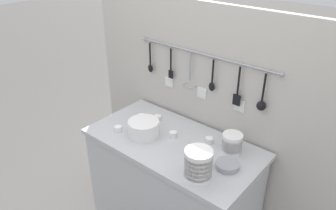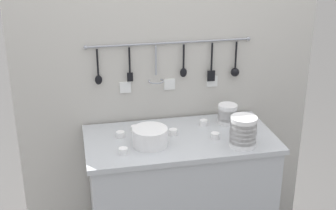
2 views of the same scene
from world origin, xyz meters
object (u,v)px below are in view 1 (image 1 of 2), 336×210
(plate_stack, at_px, (144,128))
(cup_front_left, at_px, (209,140))
(bowl_stack_tall_left, at_px, (232,143))
(steel_mixing_bowl, at_px, (227,165))
(cup_back_left, at_px, (173,134))
(bowl_stack_short_front, at_px, (198,164))
(cup_edge_far, at_px, (142,117))
(cup_mid_row, at_px, (193,156))
(cup_edge_near, at_px, (158,118))
(cup_back_right, at_px, (118,129))

(plate_stack, bearing_deg, cup_front_left, 28.22)
(bowl_stack_tall_left, height_order, steel_mixing_bowl, bowl_stack_tall_left)
(steel_mixing_bowl, bearing_deg, plate_stack, -174.16)
(plate_stack, relative_size, cup_front_left, 4.03)
(cup_back_left, height_order, cup_front_left, same)
(bowl_stack_short_front, height_order, cup_front_left, bowl_stack_short_front)
(cup_edge_far, height_order, cup_mid_row, same)
(cup_mid_row, bearing_deg, cup_edge_far, 166.24)
(steel_mixing_bowl, bearing_deg, bowl_stack_short_front, -113.98)
(cup_back_left, height_order, cup_edge_near, same)
(bowl_stack_tall_left, relative_size, cup_front_left, 2.46)
(steel_mixing_bowl, relative_size, cup_back_left, 2.72)
(bowl_stack_short_front, bearing_deg, plate_stack, 167.28)
(cup_back_left, distance_m, cup_mid_row, 0.25)
(bowl_stack_short_front, distance_m, plate_stack, 0.53)
(cup_edge_near, bearing_deg, bowl_stack_tall_left, 0.50)
(cup_back_left, distance_m, cup_front_left, 0.24)
(cup_back_left, bearing_deg, cup_back_right, -150.53)
(plate_stack, distance_m, cup_back_left, 0.20)
(cup_mid_row, bearing_deg, cup_back_right, -171.78)
(cup_back_left, distance_m, cup_edge_near, 0.24)
(bowl_stack_short_front, distance_m, cup_back_right, 0.69)
(cup_back_left, bearing_deg, cup_front_left, 23.34)
(bowl_stack_tall_left, distance_m, steel_mixing_bowl, 0.17)
(steel_mixing_bowl, xyz_separation_m, cup_front_left, (-0.22, 0.14, 0.00))
(plate_stack, bearing_deg, bowl_stack_tall_left, 21.31)
(cup_edge_near, distance_m, cup_mid_row, 0.49)
(cup_mid_row, distance_m, cup_back_right, 0.56)
(cup_front_left, relative_size, cup_edge_near, 1.00)
(bowl_stack_short_front, relative_size, cup_front_left, 3.54)
(bowl_stack_tall_left, distance_m, cup_back_left, 0.39)
(bowl_stack_short_front, xyz_separation_m, cup_edge_near, (-0.57, 0.32, -0.07))
(cup_back_left, xyz_separation_m, cup_edge_near, (-0.22, 0.09, 0.00))
(bowl_stack_tall_left, distance_m, cup_front_left, 0.16)
(cup_edge_far, distance_m, cup_front_left, 0.54)
(bowl_stack_tall_left, bearing_deg, plate_stack, -158.69)
(cup_edge_far, distance_m, cup_mid_row, 0.56)
(cup_edge_far, xyz_separation_m, cup_back_right, (-0.01, -0.21, 0.00))
(cup_mid_row, bearing_deg, cup_front_left, 94.35)
(bowl_stack_tall_left, xyz_separation_m, cup_edge_near, (-0.59, -0.01, -0.04))
(bowl_stack_short_front, bearing_deg, cup_back_right, 176.49)
(cup_front_left, height_order, cup_back_right, same)
(steel_mixing_bowl, height_order, cup_mid_row, same)
(bowl_stack_short_front, height_order, steel_mixing_bowl, bowl_stack_short_front)
(cup_edge_near, bearing_deg, bowl_stack_short_front, -29.07)
(cup_edge_far, bearing_deg, plate_stack, -41.95)
(plate_stack, height_order, cup_back_left, plate_stack)
(cup_back_left, bearing_deg, plate_stack, -145.79)
(bowl_stack_short_front, xyz_separation_m, cup_back_left, (-0.36, 0.22, -0.07))
(steel_mixing_bowl, distance_m, cup_mid_row, 0.21)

